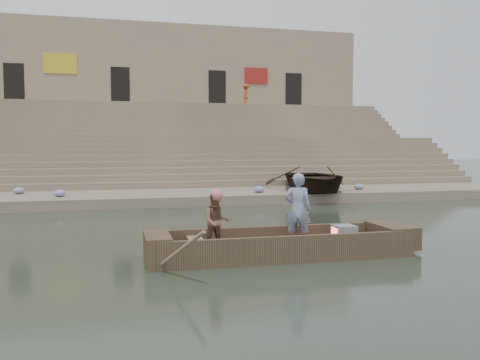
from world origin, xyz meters
name	(u,v)px	position (x,y,z in m)	size (l,w,h in m)	color
ground	(206,236)	(0.00, 0.00, 0.00)	(120.00, 120.00, 0.00)	#242E22
lower_landing	(173,197)	(0.00, 8.00, 0.20)	(32.00, 4.00, 0.40)	gray
mid_landing	(159,163)	(0.00, 15.50, 1.40)	(32.00, 3.00, 2.80)	gray
upper_landing	(151,142)	(0.00, 22.50, 2.60)	(32.00, 3.00, 5.20)	gray
ghat_steps	(157,155)	(0.00, 17.19, 1.80)	(32.00, 11.00, 5.20)	gray
building_wall	(147,103)	(0.00, 26.50, 5.60)	(32.00, 5.07, 11.20)	gray
main_rowboat	(279,252)	(1.09, -2.76, 0.11)	(5.00, 1.30, 0.22)	brown
rowboat_trim	(289,242)	(1.30, -2.76, 0.31)	(6.04, 2.63, 1.87)	brown
standing_man	(298,209)	(1.55, -2.64, 1.00)	(0.57, 0.37, 1.56)	navy
rowing_man	(217,222)	(-0.27, -2.82, 0.82)	(0.58, 0.45, 1.20)	#206240
television	(344,234)	(2.57, -2.76, 0.42)	(0.46, 0.42, 0.40)	gray
beached_rowboat	(313,179)	(5.93, 7.34, 0.93)	(3.68, 5.15, 1.07)	#2D2116
pedestrian	(246,95)	(6.81, 22.36, 5.99)	(1.02, 0.59, 1.58)	#B5411E
cloth_bundles	(181,190)	(0.28, 7.74, 0.53)	(14.74, 2.17, 0.26)	#3F5999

